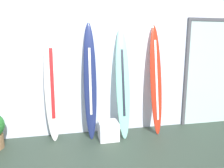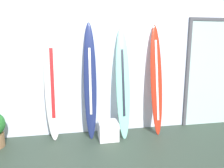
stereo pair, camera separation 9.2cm
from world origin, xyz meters
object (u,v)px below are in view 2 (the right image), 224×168
Objects in this scene: display_block_left at (108,130)px; surfboard_crimson at (156,81)px; surfboard_ivory at (53,84)px; surfboard_navy at (90,82)px; surfboard_seafoam at (123,83)px; glass_door at (211,72)px.

surfboard_crimson is at bearing 8.94° from display_block_left.
surfboard_navy is (0.67, -0.03, 0.02)m from surfboard_ivory.
surfboard_ivory is 1.02× the size of surfboard_seafoam.
glass_door is (1.30, 0.22, 0.12)m from surfboard_crimson.
glass_door is at bearing 6.95° from surfboard_seafoam.
surfboard_crimson is (0.66, 0.02, 0.02)m from surfboard_seafoam.
surfboard_navy is at bearing -2.57° from surfboard_ivory.
surfboard_seafoam is 0.98× the size of surfboard_crimson.
surfboard_ivory is 1.27m from surfboard_seafoam.
surfboard_navy is 2.57m from glass_door.
display_block_left is (0.97, -0.21, -0.87)m from surfboard_ivory.
glass_door is at bearing 4.08° from surfboard_navy.
surfboard_navy is 0.60m from surfboard_seafoam.
surfboard_seafoam is at bearing -173.05° from glass_door.
display_block_left is at bearing -156.80° from surfboard_seafoam.
surfboard_crimson is at bearing -1.50° from surfboard_navy.
surfboard_ivory is at bearing -177.29° from glass_door.
surfboard_ivory is 0.67m from surfboard_navy.
surfboard_seafoam is (1.27, -0.09, -0.02)m from surfboard_ivory.
surfboard_ivory is 3.23m from glass_door.
display_block_left is (-0.96, -0.15, -0.87)m from surfboard_crimson.
glass_door is (2.26, 0.37, 0.99)m from display_block_left.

